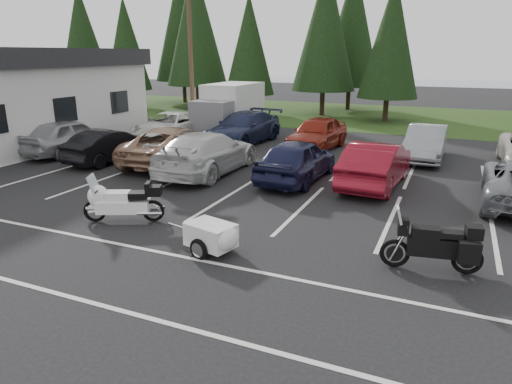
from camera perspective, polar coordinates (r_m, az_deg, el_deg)
The scene contains 27 objects.
ground at distance 13.60m, azimuth 2.36°, elevation -3.09°, with size 120.00×120.00×0.00m, color black.
grass_strip at distance 36.52m, azimuth 16.34°, elevation 8.99°, with size 80.00×16.00×0.01m, color #1E3511.
lake_water at distance 67.09m, azimuth 23.49°, elevation 11.64°, with size 70.00×50.00×0.02m, color slate.
utility_pole at distance 28.02m, azimuth -8.18°, elevation 16.90°, with size 1.60×0.26×9.00m.
box_truck at distance 27.66m, azimuth -3.75°, elevation 10.28°, with size 2.40×5.60×2.90m, color silver, non-canonical shape.
stall_markings at distance 15.38m, azimuth 5.07°, elevation -0.72°, with size 32.00×16.00×0.01m, color silver.
conifer_0 at distance 47.43m, azimuth -20.92°, elevation 17.84°, with size 4.58×4.58×10.66m.
conifer_1 at distance 42.48m, azimuth -15.95°, elevation 17.36°, with size 3.96×3.96×9.22m.
conifer_2 at distance 40.43m, azimuth -7.57°, elevation 20.10°, with size 5.10×5.10×11.89m.
conifer_3 at distance 36.58m, azimuth -0.85°, elevation 17.94°, with size 3.87×3.87×9.02m.
conifer_4 at distance 36.17m, azimuth 8.66°, elevation 19.77°, with size 4.80×4.80×11.17m.
conifer_5 at distance 33.85m, azimuth 16.58°, elevation 17.97°, with size 4.14×4.14×9.63m.
conifer_back_a at distance 46.11m, azimuth -9.28°, elevation 19.93°, with size 5.28×5.28×12.30m.
conifer_back_b at distance 40.40m, azimuth 11.95°, elevation 19.64°, with size 4.97×4.97×11.58m.
car_near_0 at distance 23.80m, azimuth -22.19°, elevation 6.49°, with size 1.98×4.93×1.68m, color #A0A0A5.
car_near_1 at distance 21.40m, azimuth -17.78°, elevation 5.56°, with size 1.52×4.37×1.44m, color black.
car_near_2 at distance 20.34m, azimuth -10.21°, elevation 5.80°, with size 2.70×5.85×1.62m, color #946E56.
car_near_3 at distance 18.46m, azimuth -6.10°, elevation 4.91°, with size 2.34×5.75×1.67m, color silver.
car_near_4 at distance 17.32m, azimuth 5.17°, elevation 4.05°, with size 1.91×4.75×1.62m, color #161837.
car_near_5 at distance 17.11m, azimuth 14.76°, elevation 3.40°, with size 1.71×4.91×1.62m, color maroon.
car_far_0 at distance 26.22m, azimuth -10.69°, elevation 8.11°, with size 2.48×5.38×1.50m, color white.
car_far_1 at distance 24.64m, azimuth -1.60°, elevation 8.01°, with size 2.31×5.67×1.65m, color #171E3B.
car_far_2 at distance 23.13m, azimuth 7.64°, elevation 7.28°, with size 1.94×4.81×1.64m, color maroon.
car_far_3 at distance 22.13m, azimuth 20.44°, elevation 5.77°, with size 1.62×4.64×1.53m, color gray.
touring_motorcycle at distance 13.51m, azimuth -16.31°, elevation -0.75°, with size 2.56×0.79×1.42m, color white, non-canonical shape.
cargo_trailer at distance 11.14m, azimuth -5.66°, elevation -5.73°, with size 1.65×0.93×0.76m, color white, non-canonical shape.
adventure_motorcycle at distance 10.78m, azimuth 21.18°, elevation -5.61°, with size 2.42×0.84×1.47m, color black, non-canonical shape.
Camera 1 is at (4.58, -11.93, 4.67)m, focal length 32.00 mm.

